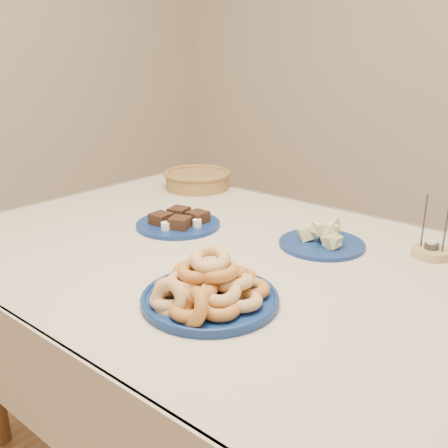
{
  "coord_description": "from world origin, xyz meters",
  "views": [
    {
      "loc": [
        0.77,
        -0.97,
        1.26
      ],
      "look_at": [
        0.0,
        -0.05,
        0.85
      ],
      "focal_mm": 40.0,
      "sensor_mm": 36.0,
      "label": 1
    }
  ],
  "objects_px": {
    "donut_platter": "(208,289)",
    "wicker_basket": "(197,179)",
    "candle_holder": "(431,251)",
    "brownie_plate": "(178,222)",
    "dining_table": "(236,290)",
    "melon_plate": "(323,238)"
  },
  "relations": [
    {
      "from": "candle_holder",
      "to": "brownie_plate",
      "type": "bearing_deg",
      "value": -159.41
    },
    {
      "from": "melon_plate",
      "to": "brownie_plate",
      "type": "xyz_separation_m",
      "value": [
        -0.43,
        -0.14,
        -0.01
      ]
    },
    {
      "from": "dining_table",
      "to": "wicker_basket",
      "type": "relative_size",
      "value": 4.96
    },
    {
      "from": "donut_platter",
      "to": "melon_plate",
      "type": "relative_size",
      "value": 1.24
    },
    {
      "from": "melon_plate",
      "to": "wicker_basket",
      "type": "distance_m",
      "value": 0.74
    },
    {
      "from": "dining_table",
      "to": "donut_platter",
      "type": "height_order",
      "value": "donut_platter"
    },
    {
      "from": "wicker_basket",
      "to": "candle_holder",
      "type": "relative_size",
      "value": 2.1
    },
    {
      "from": "brownie_plate",
      "to": "candle_holder",
      "type": "bearing_deg",
      "value": 20.59
    },
    {
      "from": "dining_table",
      "to": "wicker_basket",
      "type": "xyz_separation_m",
      "value": [
        -0.55,
        0.44,
        0.14
      ]
    },
    {
      "from": "brownie_plate",
      "to": "wicker_basket",
      "type": "distance_m",
      "value": 0.46
    },
    {
      "from": "donut_platter",
      "to": "wicker_basket",
      "type": "distance_m",
      "value": 0.97
    },
    {
      "from": "candle_holder",
      "to": "wicker_basket",
      "type": "bearing_deg",
      "value": 172.8
    },
    {
      "from": "dining_table",
      "to": "melon_plate",
      "type": "relative_size",
      "value": 6.71
    },
    {
      "from": "melon_plate",
      "to": "brownie_plate",
      "type": "distance_m",
      "value": 0.45
    },
    {
      "from": "brownie_plate",
      "to": "wicker_basket",
      "type": "relative_size",
      "value": 0.92
    },
    {
      "from": "dining_table",
      "to": "brownie_plate",
      "type": "height_order",
      "value": "brownie_plate"
    },
    {
      "from": "donut_platter",
      "to": "dining_table",
      "type": "bearing_deg",
      "value": 116.59
    },
    {
      "from": "dining_table",
      "to": "wicker_basket",
      "type": "bearing_deg",
      "value": 141.27
    },
    {
      "from": "candle_holder",
      "to": "melon_plate",
      "type": "bearing_deg",
      "value": -155.46
    },
    {
      "from": "brownie_plate",
      "to": "candle_holder",
      "type": "xyz_separation_m",
      "value": [
        0.68,
        0.26,
        0.0
      ]
    },
    {
      "from": "dining_table",
      "to": "brownie_plate",
      "type": "distance_m",
      "value": 0.31
    },
    {
      "from": "melon_plate",
      "to": "brownie_plate",
      "type": "height_order",
      "value": "melon_plate"
    }
  ]
}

